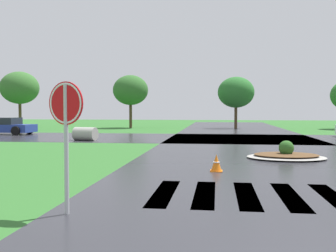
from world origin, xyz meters
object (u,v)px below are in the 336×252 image
at_px(stop_sign, 66,116).
at_px(car_white_sedan, 4,127).
at_px(drainage_pipe_stack, 85,134).
at_px(traffic_cone, 216,163).
at_px(median_island, 286,155).

distance_m(stop_sign, car_white_sedan, 23.78).
relative_size(drainage_pipe_stack, traffic_cone, 2.89).
height_order(stop_sign, car_white_sedan, stop_sign).
xyz_separation_m(stop_sign, traffic_cone, (2.61, 5.06, -1.50)).
height_order(median_island, drainage_pipe_stack, drainage_pipe_stack).
height_order(median_island, traffic_cone, median_island).
bearing_deg(car_white_sedan, drainage_pipe_stack, 152.57).
xyz_separation_m(median_island, traffic_cone, (-2.59, -3.31, 0.11)).
height_order(stop_sign, drainage_pipe_stack, stop_sign).
xyz_separation_m(car_white_sedan, drainage_pipe_stack, (7.74, -4.57, -0.17)).
bearing_deg(traffic_cone, stop_sign, -117.27).
distance_m(car_white_sedan, drainage_pipe_stack, 8.99).
bearing_deg(traffic_cone, drainage_pipe_stack, 126.59).
distance_m(stop_sign, traffic_cone, 5.89).
bearing_deg(stop_sign, traffic_cone, 82.82).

